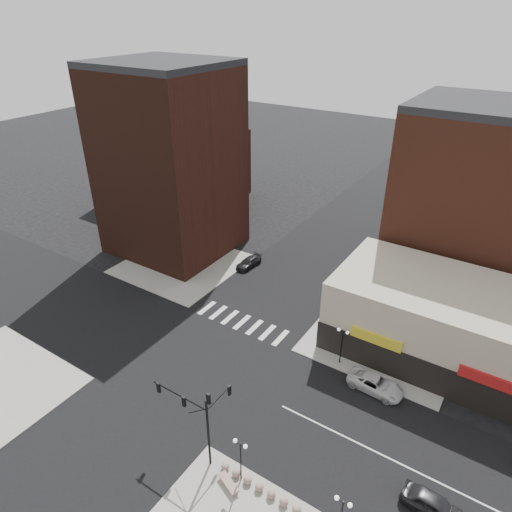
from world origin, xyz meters
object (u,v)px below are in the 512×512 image
Objects in this scene: street_lamp_se_a at (240,451)px; white_suv at (376,384)px; stone_bench at (229,484)px; street_lamp_se_b at (342,509)px; street_lamp_ne at (342,338)px; dark_sedan_north at (249,262)px; dark_sedan_east at (434,505)px; traffic_signal at (200,411)px.

white_suv is at bearing 70.00° from street_lamp_se_a.
white_suv reaches higher than stone_bench.
street_lamp_ne is at bearing 113.63° from street_lamp_se_b.
dark_sedan_north is (-17.50, 27.12, -2.67)m from street_lamp_se_a.
dark_sedan_east is 37.37m from dark_sedan_north.
dark_sedan_north is at bearing 117.01° from traffic_signal.
street_lamp_se_a and street_lamp_se_b have the same top height.
street_lamp_se_b is 8.99m from stone_bench.
street_lamp_se_b reaches higher than white_suv.
dark_sedan_east is (16.66, 5.22, -4.17)m from traffic_signal.
white_suv is 1.13× the size of dark_sedan_east.
dark_sedan_north is (-18.50, 11.12, -2.67)m from street_lamp_ne.
dark_sedan_east is at bearing 22.67° from street_lamp_se_a.
stone_bench is at bearing 119.71° from dark_sedan_east.
traffic_signal is 3.64× the size of stone_bench.
dark_sedan_east reaches higher than stone_bench.
dark_sedan_east is (11.90, -10.61, -2.50)m from street_lamp_ne.
traffic_signal is at bearing -176.99° from stone_bench.
street_lamp_se_a is at bearing 163.23° from white_suv.
dark_sedan_east is (12.90, 5.39, -2.50)m from street_lamp_se_a.
stone_bench is at bearing -19.38° from traffic_signal.
street_lamp_se_b is 0.97× the size of dark_sedan_north.
dark_sedan_east is at bearing -41.73° from street_lamp_ne.
dark_sedan_north is at bearing 58.56° from dark_sedan_east.
dark_sedan_north is (-13.74, 26.95, -4.34)m from traffic_signal.
street_lamp_se_a is 8.00m from street_lamp_se_b.
dark_sedan_east is 1.08× the size of dark_sedan_north.
dark_sedan_east reaches higher than dark_sedan_north.
street_lamp_se_b is (11.76, -0.17, -1.67)m from traffic_signal.
street_lamp_ne reaches higher than stone_bench.
traffic_signal is 30.56m from dark_sedan_north.
traffic_signal is at bearing 150.99° from white_suv.
traffic_signal is 1.48× the size of white_suv.
traffic_signal is 11.88m from street_lamp_se_b.
street_lamp_se_b is 7.70m from dark_sedan_east.
street_lamp_se_a reaches higher than dark_sedan_east.
street_lamp_se_b is 14.97m from white_suv.
dark_sedan_north is at bearing 64.25° from white_suv.
traffic_signal is 16.62m from street_lamp_ne.
dark_sedan_east is (4.90, 5.39, -2.50)m from street_lamp_se_b.
white_suv is (5.28, 14.50, -2.56)m from street_lamp_se_a.
traffic_signal reaches higher than dark_sedan_north.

